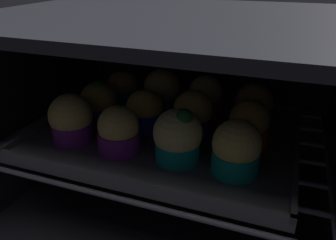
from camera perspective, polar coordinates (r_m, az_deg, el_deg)
The scene contains 15 objects.
oven_cavity at distance 63.72cm, azimuth 1.42°, elevation 1.45°, with size 59.00×47.00×37.00cm.
oven_rack at distance 61.60cm, azimuth 0.08°, elevation -2.93°, with size 54.80×42.00×0.80cm.
baking_tray at distance 60.89cm, azimuth -0.00°, elevation -2.15°, with size 44.70×35.56×2.20cm.
muffin_row0_col0 at distance 58.14cm, azimuth -16.14°, elevation 0.06°, with size 7.28×7.28×8.17cm.
muffin_row0_col1 at distance 53.22cm, azimuth -8.38°, elevation -1.85°, with size 6.79×6.79×7.70cm.
muffin_row0_col2 at distance 50.03cm, azimuth 1.68°, elevation -2.92°, with size 7.42×7.42×8.89cm.
muffin_row0_col3 at distance 48.19cm, azimuth 11.53°, elevation -4.89°, with size 6.94×6.94×8.07cm.
muffin_row1_col0 at distance 64.89cm, azimuth -11.64°, elevation 2.83°, with size 7.04×7.04×7.89cm.
muffin_row1_col1 at distance 60.50cm, azimuth -3.97°, elevation 1.48°, with size 6.79×6.79×7.20cm.
muffin_row1_col2 at distance 58.10cm, azimuth 4.27°, elevation 0.94°, with size 6.92×6.92×8.01cm.
muffin_row1_col3 at distance 56.05cm, azimuth 13.56°, elevation -0.82°, with size 6.79×6.79×7.79cm.
muffin_row2_col0 at distance 72.21cm, azimuth -7.74°, elevation 5.30°, with size 6.79×6.79×7.12cm.
muffin_row2_col1 at distance 68.40cm, azimuth -1.03°, elevation 5.04°, with size 7.43×7.43×8.32cm.
muffin_row2_col2 at distance 66.23cm, azimuth 6.38°, elevation 3.92°, with size 6.79×6.79×7.91cm.
muffin_row2_col3 at distance 65.03cm, azimuth 14.35°, elevation 2.50°, with size 7.09×7.09×7.42cm.
Camera 1 is at (18.90, -28.97, 42.57)cm, focal length 35.84 mm.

